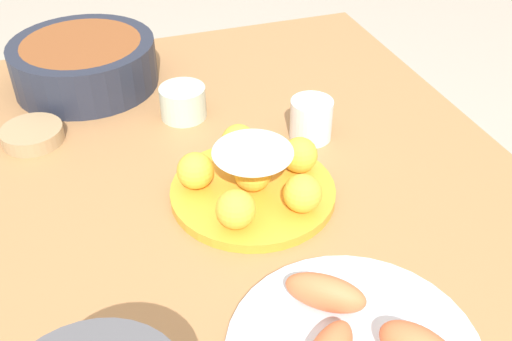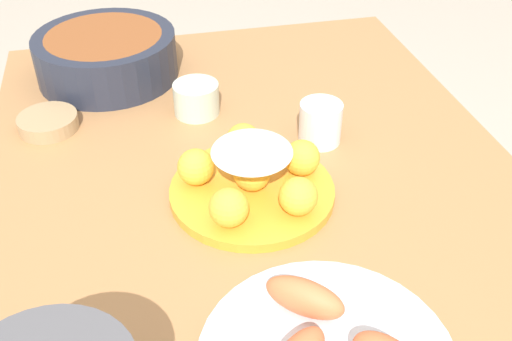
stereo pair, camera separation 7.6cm
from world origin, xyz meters
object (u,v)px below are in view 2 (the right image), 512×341
object	(u,v)px
serving_bowl	(106,55)
cup_far	(196,99)
cake_plate	(253,178)
sauce_bowl	(48,122)
dining_table	(260,231)
cup_near	(320,123)

from	to	relation	value
serving_bowl	cup_far	xyz separation A→B (m)	(-0.18, -0.16, -0.02)
cake_plate	sauce_bowl	world-z (taller)	cake_plate
cup_far	cake_plate	bearing A→B (deg)	-169.65
dining_table	cup_near	xyz separation A→B (m)	(0.10, -0.13, 0.14)
cake_plate	cup_near	distance (m)	0.19
serving_bowl	sauce_bowl	xyz separation A→B (m)	(-0.18, 0.11, -0.04)
serving_bowl	cup_near	size ratio (longest dim) A/B	3.84
sauce_bowl	cup_near	size ratio (longest dim) A/B	1.44
dining_table	sauce_bowl	bearing A→B (deg)	53.41
cake_plate	serving_bowl	world-z (taller)	cake_plate
cup_far	sauce_bowl	bearing A→B (deg)	89.00
sauce_bowl	cup_near	distance (m)	0.49
cup_near	cup_far	xyz separation A→B (m)	(0.14, 0.20, -0.01)
cake_plate	cup_near	size ratio (longest dim) A/B	3.47
dining_table	cup_near	world-z (taller)	cup_near
cup_near	cup_far	world-z (taller)	cup_near
dining_table	cup_far	world-z (taller)	cup_far
cup_near	cup_far	distance (m)	0.24
dining_table	sauce_bowl	world-z (taller)	sauce_bowl
serving_bowl	cup_far	distance (m)	0.24
sauce_bowl	cup_far	xyz separation A→B (m)	(-0.00, -0.27, 0.02)
cake_plate	cup_far	world-z (taller)	cake_plate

